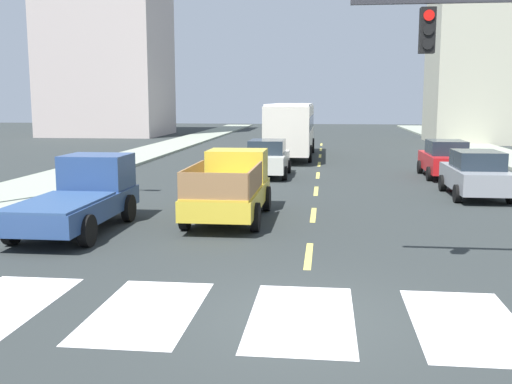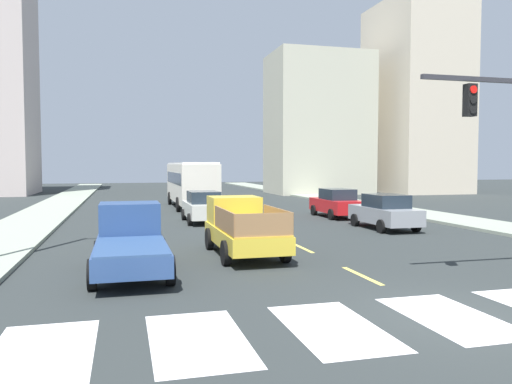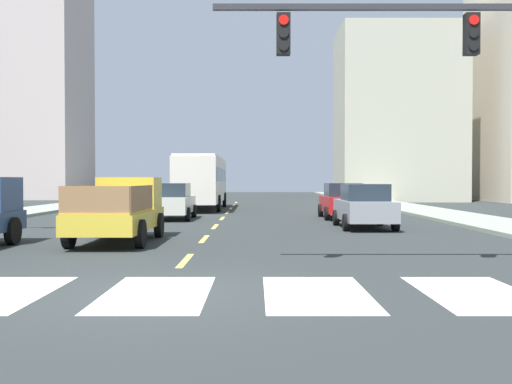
# 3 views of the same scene
# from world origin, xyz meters

# --- Properties ---
(ground_plane) EXTENTS (160.00, 160.00, 0.00)m
(ground_plane) POSITION_xyz_m (0.00, 0.00, 0.00)
(ground_plane) COLOR #292F2E
(sidewalk_right) EXTENTS (3.34, 110.00, 0.15)m
(sidewalk_right) POSITION_xyz_m (11.43, 18.00, 0.07)
(sidewalk_right) COLOR gray
(sidewalk_right) RESTS_ON ground
(sidewalk_left) EXTENTS (3.34, 110.00, 0.15)m
(sidewalk_left) POSITION_xyz_m (-11.43, 18.00, 0.07)
(sidewalk_left) COLOR gray
(sidewalk_left) RESTS_ON ground
(crosswalk_stripe_0) EXTENTS (1.72, 3.25, 0.01)m
(crosswalk_stripe_0) POSITION_xyz_m (-7.94, 0.00, 0.00)
(crosswalk_stripe_0) COLOR white
(crosswalk_stripe_0) RESTS_ON ground
(crosswalk_stripe_1) EXTENTS (1.72, 3.25, 0.01)m
(crosswalk_stripe_1) POSITION_xyz_m (-5.29, 0.00, 0.00)
(crosswalk_stripe_1) COLOR white
(crosswalk_stripe_1) RESTS_ON ground
(crosswalk_stripe_2) EXTENTS (1.72, 3.25, 0.01)m
(crosswalk_stripe_2) POSITION_xyz_m (-2.65, 0.00, 0.00)
(crosswalk_stripe_2) COLOR white
(crosswalk_stripe_2) RESTS_ON ground
(crosswalk_stripe_3) EXTENTS (1.72, 3.25, 0.01)m
(crosswalk_stripe_3) POSITION_xyz_m (0.00, 0.00, 0.00)
(crosswalk_stripe_3) COLOR white
(crosswalk_stripe_3) RESTS_ON ground
(lane_dash_0) EXTENTS (0.16, 2.40, 0.01)m
(lane_dash_0) POSITION_xyz_m (0.00, 4.00, 0.00)
(lane_dash_0) COLOR #DBC852
(lane_dash_0) RESTS_ON ground
(lane_dash_1) EXTENTS (0.16, 2.40, 0.01)m
(lane_dash_1) POSITION_xyz_m (0.00, 9.00, 0.00)
(lane_dash_1) COLOR #DBC852
(lane_dash_1) RESTS_ON ground
(lane_dash_2) EXTENTS (0.16, 2.40, 0.01)m
(lane_dash_2) POSITION_xyz_m (0.00, 14.00, 0.00)
(lane_dash_2) COLOR #DBC852
(lane_dash_2) RESTS_ON ground
(lane_dash_3) EXTENTS (0.16, 2.40, 0.01)m
(lane_dash_3) POSITION_xyz_m (0.00, 19.00, 0.00)
(lane_dash_3) COLOR #DBC852
(lane_dash_3) RESTS_ON ground
(lane_dash_4) EXTENTS (0.16, 2.40, 0.01)m
(lane_dash_4) POSITION_xyz_m (0.00, 24.00, 0.00)
(lane_dash_4) COLOR #DBC852
(lane_dash_4) RESTS_ON ground
(lane_dash_5) EXTENTS (0.16, 2.40, 0.01)m
(lane_dash_5) POSITION_xyz_m (0.00, 29.00, 0.00)
(lane_dash_5) COLOR #DBC852
(lane_dash_5) RESTS_ON ground
(lane_dash_6) EXTENTS (0.16, 2.40, 0.01)m
(lane_dash_6) POSITION_xyz_m (0.00, 34.00, 0.00)
(lane_dash_6) COLOR #DBC852
(lane_dash_6) RESTS_ON ground
(lane_dash_7) EXTENTS (0.16, 2.40, 0.01)m
(lane_dash_7) POSITION_xyz_m (0.00, 39.00, 0.00)
(lane_dash_7) COLOR #DBC852
(lane_dash_7) RESTS_ON ground
(pickup_stakebed) EXTENTS (2.18, 5.20, 1.96)m
(pickup_stakebed) POSITION_xyz_m (-2.50, 8.41, 0.94)
(pickup_stakebed) COLOR gold
(pickup_stakebed) RESTS_ON ground
(pickup_dark) EXTENTS (2.18, 5.20, 1.96)m
(pickup_dark) POSITION_xyz_m (-6.38, 6.29, 0.92)
(pickup_dark) COLOR navy
(pickup_dark) RESTS_ON ground
(city_bus) EXTENTS (2.72, 10.80, 3.32)m
(city_bus) POSITION_xyz_m (-1.79, 27.78, 1.95)
(city_bus) COLOR beige
(city_bus) RESTS_ON ground
(sedan_near_right) EXTENTS (2.02, 4.40, 1.72)m
(sedan_near_right) POSITION_xyz_m (-2.35, 18.28, 0.86)
(sedan_near_right) COLOR beige
(sedan_near_right) RESTS_ON ground
(sedan_near_left) EXTENTS (2.02, 4.40, 1.72)m
(sedan_near_left) POSITION_xyz_m (5.83, 18.90, 0.86)
(sedan_near_left) COLOR red
(sedan_near_left) RESTS_ON ground
(sedan_mid) EXTENTS (2.02, 4.40, 1.72)m
(sedan_mid) POSITION_xyz_m (5.84, 13.17, 0.86)
(sedan_mid) COLOR gray
(sedan_mid) RESTS_ON ground
(block_mid_left) EXTENTS (8.29, 11.12, 21.45)m
(block_mid_left) POSITION_xyz_m (25.81, 42.21, 10.72)
(block_mid_left) COLOR beige
(block_mid_left) RESTS_ON ground
(block_mid_right) EXTENTS (10.51, 7.45, 15.18)m
(block_mid_right) POSITION_xyz_m (14.23, 42.84, 7.59)
(block_mid_right) COLOR #B4B29A
(block_mid_right) RESTS_ON ground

